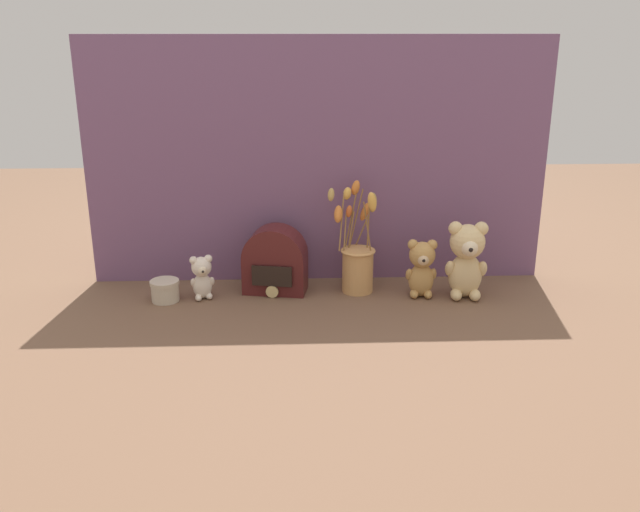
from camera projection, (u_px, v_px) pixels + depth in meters
name	position (u px, v px, depth m)	size (l,w,h in m)	color
ground_plane	(320.00, 297.00, 2.01)	(4.00, 4.00, 0.00)	brown
backdrop_wall	(318.00, 163.00, 2.05)	(1.40, 0.02, 0.74)	#704C70
teddy_bear_large	(466.00, 258.00, 1.97)	(0.13, 0.12, 0.23)	#DBBC84
teddy_bear_medium	(421.00, 267.00, 1.99)	(0.09, 0.09, 0.17)	tan
teddy_bear_small	(202.00, 276.00, 1.98)	(0.07, 0.07, 0.13)	beige
flower_vase	(358.00, 259.00, 2.02)	(0.15, 0.13, 0.33)	tan
vintage_radio	(275.00, 263.00, 2.02)	(0.20, 0.13, 0.20)	#4C1919
decorative_tin_tall	(165.00, 290.00, 1.97)	(0.08, 0.08, 0.06)	beige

